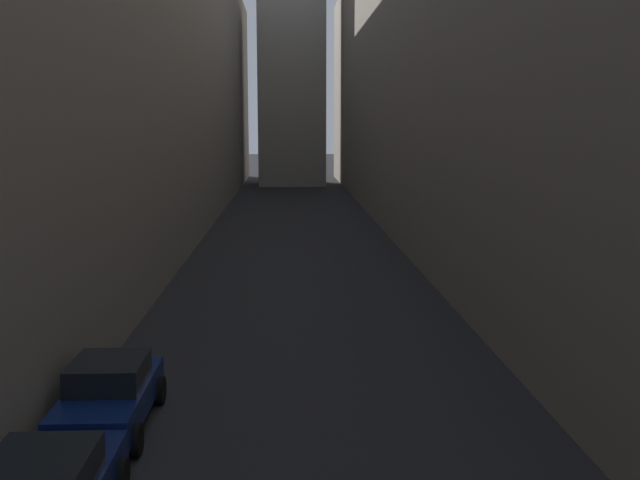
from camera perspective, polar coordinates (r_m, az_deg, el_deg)
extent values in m
plane|color=#232326|center=(40.80, -1.78, -0.42)|extent=(264.00, 264.00, 0.00)
cube|color=gray|center=(43.62, -16.33, 13.42)|extent=(10.17, 108.00, 20.62)
cube|color=gray|center=(44.41, 15.03, 13.76)|extent=(14.10, 108.00, 21.19)
cube|color=black|center=(12.86, -20.87, -16.55)|extent=(1.59, 1.94, 0.59)
cylinder|color=black|center=(14.91, -21.89, -16.61)|extent=(0.22, 0.61, 0.61)
cylinder|color=black|center=(14.45, -15.13, -17.11)|extent=(0.22, 0.61, 0.61)
cube|color=navy|center=(17.06, -15.95, -11.77)|extent=(1.67, 4.13, 0.63)
cube|color=black|center=(16.90, -16.00, -9.81)|extent=(1.54, 1.78, 0.57)
cylinder|color=black|center=(18.65, -17.44, -11.08)|extent=(0.22, 0.67, 0.67)
cylinder|color=black|center=(18.30, -12.28, -11.26)|extent=(0.22, 0.67, 0.67)
cylinder|color=black|center=(16.14, -20.06, -14.40)|extent=(0.22, 0.67, 0.67)
cylinder|color=black|center=(15.73, -14.05, -14.74)|extent=(0.22, 0.67, 0.67)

